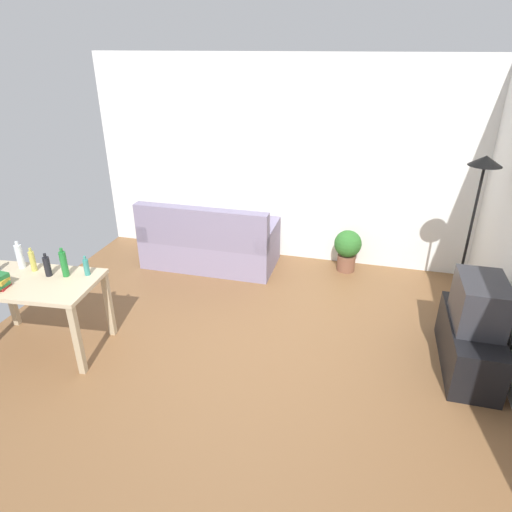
% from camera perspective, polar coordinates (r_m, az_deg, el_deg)
% --- Properties ---
extents(ground_plane, '(5.20, 4.40, 0.02)m').
position_cam_1_polar(ground_plane, '(4.72, -2.76, -10.79)').
color(ground_plane, brown).
extents(wall_rear, '(5.20, 0.10, 2.70)m').
position_cam_1_polar(wall_rear, '(6.10, 3.19, 11.94)').
color(wall_rear, white).
rests_on(wall_rear, ground_plane).
extents(couch, '(1.78, 0.84, 0.92)m').
position_cam_1_polar(couch, '(6.11, -6.00, 1.49)').
color(couch, gray).
rests_on(couch, ground_plane).
extents(tv_stand, '(0.44, 1.10, 0.48)m').
position_cam_1_polar(tv_stand, '(4.69, 25.64, -10.20)').
color(tv_stand, black).
rests_on(tv_stand, ground_plane).
extents(tv, '(0.41, 0.60, 0.44)m').
position_cam_1_polar(tv, '(4.46, 26.79, -5.36)').
color(tv, '#2D2D33').
rests_on(tv, tv_stand).
extents(torchiere_lamp, '(0.32, 0.32, 1.81)m').
position_cam_1_polar(torchiere_lamp, '(5.03, 26.57, 7.01)').
color(torchiere_lamp, black).
rests_on(torchiere_lamp, ground_plane).
extents(desk, '(1.26, 0.81, 0.76)m').
position_cam_1_polar(desk, '(4.76, -26.48, -4.00)').
color(desk, '#C6B28E').
rests_on(desk, ground_plane).
extents(potted_plant, '(0.36, 0.36, 0.57)m').
position_cam_1_polar(potted_plant, '(6.04, 11.64, 1.04)').
color(potted_plant, brown).
rests_on(potted_plant, ground_plane).
extents(bottle_clear, '(0.07, 0.07, 0.28)m').
position_cam_1_polar(bottle_clear, '(4.98, -28.02, -0.02)').
color(bottle_clear, silver).
rests_on(bottle_clear, desk).
extents(bottle_squat, '(0.05, 0.05, 0.24)m').
position_cam_1_polar(bottle_squat, '(4.87, -26.71, -0.55)').
color(bottle_squat, '#BCB24C').
rests_on(bottle_squat, desk).
extents(bottle_dark, '(0.06, 0.06, 0.23)m').
position_cam_1_polar(bottle_dark, '(4.70, -25.19, -1.18)').
color(bottle_dark, black).
rests_on(bottle_dark, desk).
extents(bottle_green, '(0.06, 0.06, 0.29)m').
position_cam_1_polar(bottle_green, '(4.62, -23.39, -0.91)').
color(bottle_green, '#1E722D').
rests_on(bottle_green, desk).
extents(bottle_tall, '(0.05, 0.05, 0.20)m').
position_cam_1_polar(bottle_tall, '(4.58, -20.91, -1.32)').
color(bottle_tall, teal).
rests_on(bottle_tall, desk).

